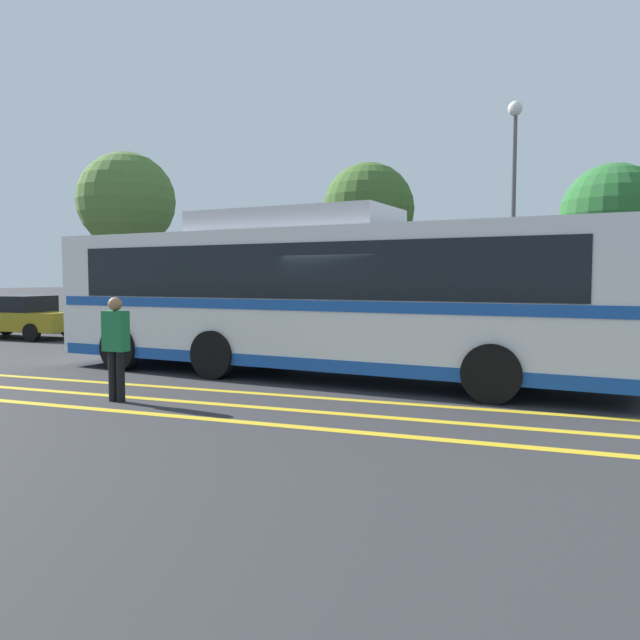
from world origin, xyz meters
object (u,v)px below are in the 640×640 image
(parked_car_0, at_px, (18,317))
(pedestrian_0, at_px, (116,342))
(parked_car_1, at_px, (183,321))
(street_lamp, at_px, (514,187))
(transit_bus, at_px, (319,293))
(tree_2, at_px, (613,215))
(tree_3, at_px, (126,201))
(tree_0, at_px, (369,209))

(parked_car_0, bearing_deg, pedestrian_0, -128.34)
(parked_car_1, relative_size, street_lamp, 0.57)
(transit_bus, xyz_separation_m, parked_car_1, (-6.36, 4.72, -1.04))
(pedestrian_0, height_order, tree_2, tree_2)
(parked_car_0, bearing_deg, tree_3, -13.20)
(tree_0, height_order, tree_2, tree_0)
(parked_car_1, height_order, street_lamp, street_lamp)
(street_lamp, bearing_deg, tree_0, 160.12)
(parked_car_0, xyz_separation_m, tree_3, (1.04, 4.70, 4.47))
(transit_bus, distance_m, tree_3, 15.29)
(transit_bus, height_order, tree_3, tree_3)
(pedestrian_0, distance_m, tree_2, 16.53)
(parked_car_0, distance_m, tree_0, 12.75)
(parked_car_1, distance_m, tree_0, 7.47)
(pedestrian_0, bearing_deg, transit_bus, -118.29)
(street_lamp, relative_size, tree_2, 1.26)
(transit_bus, distance_m, pedestrian_0, 4.38)
(pedestrian_0, xyz_separation_m, street_lamp, (5.73, 10.82, 3.74))
(parked_car_0, height_order, tree_2, tree_2)
(parked_car_0, bearing_deg, street_lamp, -81.29)
(transit_bus, bearing_deg, parked_car_1, -119.91)
(transit_bus, relative_size, pedestrian_0, 7.28)
(transit_bus, bearing_deg, street_lamp, 160.87)
(pedestrian_0, height_order, tree_3, tree_3)
(tree_0, bearing_deg, parked_car_0, -158.39)
(pedestrian_0, bearing_deg, parked_car_0, -34.21)
(tree_3, bearing_deg, pedestrian_0, -53.43)
(street_lamp, distance_m, tree_3, 15.36)
(parked_car_1, height_order, tree_3, tree_3)
(street_lamp, distance_m, tree_0, 5.25)
(tree_2, bearing_deg, street_lamp, -134.98)
(transit_bus, relative_size, tree_3, 1.78)
(tree_0, bearing_deg, tree_2, 8.29)
(tree_0, xyz_separation_m, tree_3, (-10.30, 0.20, 0.74))
(transit_bus, relative_size, parked_car_1, 3.10)
(street_lamp, relative_size, tree_0, 1.19)
(transit_bus, height_order, tree_2, tree_2)
(parked_car_1, distance_m, pedestrian_0, 9.35)
(parked_car_1, bearing_deg, street_lamp, -72.86)
(pedestrian_0, distance_m, street_lamp, 12.80)
(parked_car_1, xyz_separation_m, pedestrian_0, (4.09, -8.40, 0.29))
(parked_car_0, relative_size, street_lamp, 0.64)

